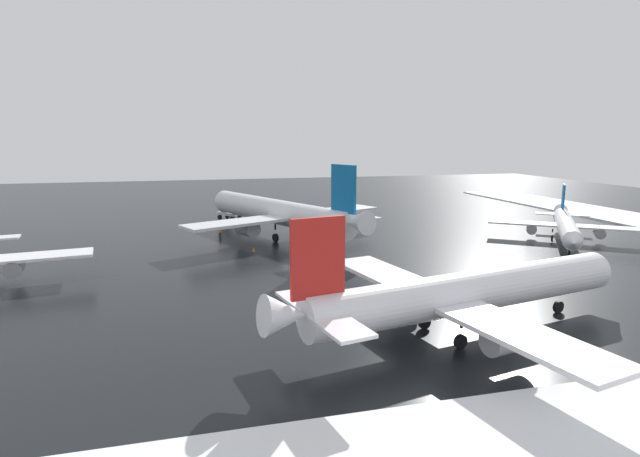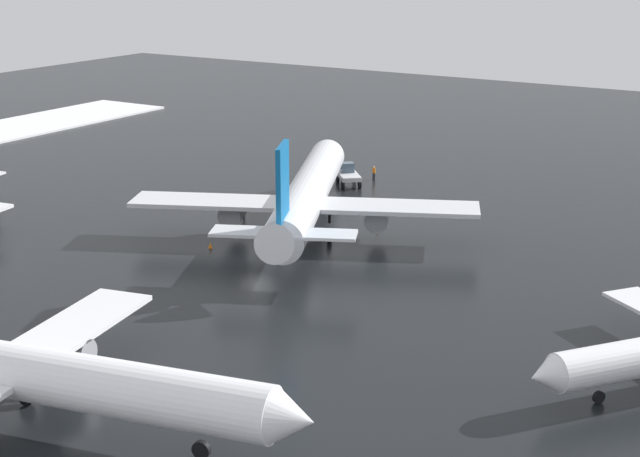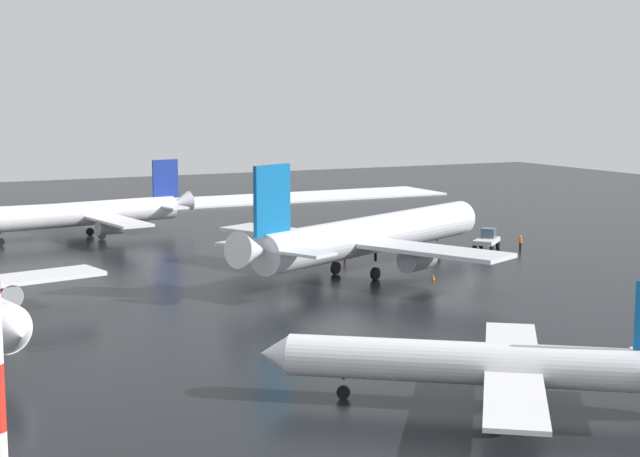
% 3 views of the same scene
% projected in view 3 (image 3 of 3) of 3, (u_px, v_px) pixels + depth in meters
% --- Properties ---
extents(ground_plane, '(240.00, 240.00, 0.00)m').
position_uv_depth(ground_plane, '(290.00, 281.00, 94.61)').
color(ground_plane, black).
extents(snow_bank_left, '(14.00, 116.00, 0.29)m').
position_uv_depth(snow_bank_left, '(113.00, 207.00, 154.09)').
color(snow_bank_left, white).
rests_on(snow_bank_left, ground_plane).
extents(airplane_parked_starboard, '(31.80, 37.43, 11.81)m').
position_uv_depth(airplane_parked_starboard, '(370.00, 235.00, 98.09)').
color(airplane_parked_starboard, silver).
rests_on(airplane_parked_starboard, ground_plane).
extents(airplane_foreground_jet, '(26.31, 31.54, 9.38)m').
position_uv_depth(airplane_foreground_jet, '(81.00, 214.00, 121.32)').
color(airplane_foreground_jet, white).
rests_on(airplane_foreground_jet, ground_plane).
extents(airplane_far_rear, '(19.45, 22.34, 7.77)m').
position_uv_depth(airplane_far_rear, '(486.00, 364.00, 56.65)').
color(airplane_far_rear, white).
rests_on(airplane_far_rear, ground_plane).
extents(pushback_tug, '(4.68, 4.91, 2.50)m').
position_uv_depth(pushback_tug, '(487.00, 239.00, 112.59)').
color(pushback_tug, silver).
rests_on(pushback_tug, ground_plane).
extents(ground_crew_near_tug, '(0.36, 0.36, 1.71)m').
position_uv_depth(ground_crew_near_tug, '(520.00, 242.00, 113.00)').
color(ground_crew_near_tug, black).
rests_on(ground_crew_near_tug, ground_plane).
extents(ground_crew_mid_apron, '(0.36, 0.36, 1.71)m').
position_uv_depth(ground_crew_mid_apron, '(345.00, 250.00, 107.32)').
color(ground_crew_mid_apron, black).
rests_on(ground_crew_mid_apron, ground_plane).
extents(traffic_cone_near_nose, '(0.36, 0.36, 0.55)m').
position_uv_depth(traffic_cone_near_nose, '(270.00, 269.00, 99.34)').
color(traffic_cone_near_nose, orange).
rests_on(traffic_cone_near_nose, ground_plane).
extents(traffic_cone_mid_line, '(0.36, 0.36, 0.55)m').
position_uv_depth(traffic_cone_mid_line, '(433.00, 277.00, 95.32)').
color(traffic_cone_mid_line, orange).
rests_on(traffic_cone_mid_line, ground_plane).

